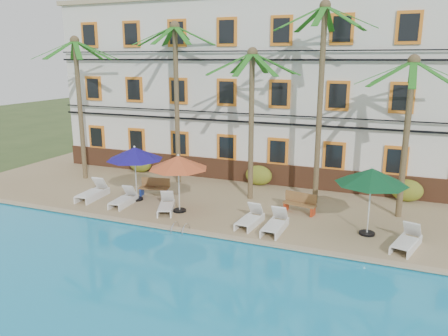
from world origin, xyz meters
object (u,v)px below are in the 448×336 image
at_px(palm_d, 321,79).
at_px(umbrella_red, 178,163).
at_px(palm_a, 78,89).
at_px(lounger_f, 407,241).
at_px(bench_right, 300,203).
at_px(lounger_c, 166,205).
at_px(umbrella_green, 372,177).
at_px(umbrella_blue, 135,154).
at_px(palm_e, 409,113).
at_px(palm_c, 252,103).
at_px(bench_left, 154,187).
at_px(lounger_d, 250,219).
at_px(lounger_a, 93,192).
at_px(lounger_e, 275,224).
at_px(lounger_b, 124,199).
at_px(palm_b, 176,82).
at_px(pool_ladder, 181,231).

xyz_separation_m(palm_d, umbrella_red, (-5.53, -3.57, -3.61)).
relative_size(palm_a, umbrella_red, 2.98).
xyz_separation_m(lounger_f, bench_right, (-4.48, 2.30, 0.18)).
distance_m(palm_a, bench_right, 13.84).
height_order(umbrella_red, lounger_f, umbrella_red).
bearing_deg(lounger_c, umbrella_green, 3.89).
bearing_deg(umbrella_blue, palm_e, 11.10).
bearing_deg(umbrella_green, palm_e, 67.15).
xyz_separation_m(palm_c, bench_left, (-4.66, -1.46, -4.31)).
bearing_deg(lounger_d, umbrella_green, 9.59).
bearing_deg(umbrella_red, lounger_a, 178.91).
xyz_separation_m(lounger_a, lounger_f, (14.58, -0.52, -0.02)).
relative_size(lounger_a, lounger_e, 1.08).
xyz_separation_m(palm_a, lounger_d, (11.34, -3.42, -4.90)).
height_order(lounger_a, lounger_b, lounger_a).
bearing_deg(lounger_d, lounger_b, 178.10).
distance_m(palm_c, umbrella_red, 4.60).
bearing_deg(lounger_b, umbrella_green, 2.95).
relative_size(palm_c, lounger_e, 3.81).
height_order(lounger_b, lounger_f, lounger_f).
height_order(palm_b, bench_left, palm_b).
bearing_deg(palm_d, umbrella_red, -147.17).
relative_size(bench_left, pool_ladder, 2.10).
distance_m(palm_b, lounger_f, 13.98).
bearing_deg(umbrella_blue, palm_a, 155.20).
distance_m(lounger_f, bench_left, 12.09).
relative_size(palm_a, umbrella_blue, 2.92).
bearing_deg(palm_d, bench_right, -102.00).
xyz_separation_m(lounger_d, lounger_f, (6.11, -0.03, 0.01)).
height_order(palm_b, lounger_c, palm_b).
bearing_deg(pool_ladder, lounger_d, 35.89).
relative_size(palm_b, bench_right, 5.59).
relative_size(palm_c, lounger_d, 3.92).
distance_m(umbrella_blue, bench_right, 8.21).
xyz_separation_m(umbrella_blue, bench_left, (0.47, 0.90, -1.87)).
bearing_deg(lounger_f, umbrella_blue, 174.85).
bearing_deg(lounger_c, palm_d, 31.70).
height_order(lounger_a, lounger_d, lounger_a).
relative_size(umbrella_blue, lounger_e, 1.43).
bearing_deg(palm_c, lounger_e, -57.77).
relative_size(palm_b, lounger_c, 4.56).
xyz_separation_m(umbrella_green, pool_ladder, (-7.04, -2.51, -2.39)).
height_order(lounger_b, lounger_d, lounger_d).
bearing_deg(pool_ladder, palm_c, 76.61).
relative_size(palm_b, palm_d, 0.94).
relative_size(umbrella_green, lounger_e, 1.46).
bearing_deg(umbrella_red, palm_b, 118.19).
xyz_separation_m(umbrella_blue, lounger_e, (7.44, -1.31, -2.05)).
bearing_deg(lounger_e, bench_right, 79.34).
bearing_deg(lounger_e, umbrella_red, 172.49).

